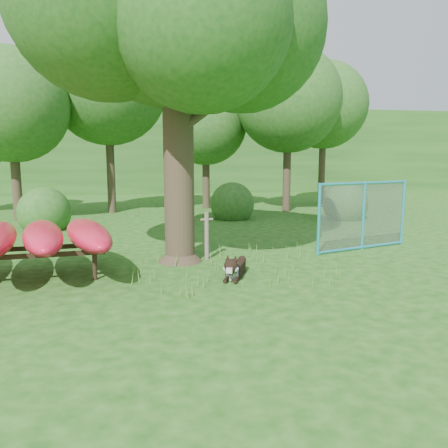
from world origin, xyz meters
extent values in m
plane|color=#16470E|center=(0.00, 0.00, 0.00)|extent=(80.00, 80.00, 0.00)
cylinder|color=#32281B|center=(-0.75, 1.91, 2.80)|extent=(0.80, 0.80, 5.60)
cone|color=#32281B|center=(-0.75, 1.91, 0.28)|extent=(1.20, 1.20, 0.56)
sphere|color=#1A4C15|center=(0.89, 2.38, 5.60)|extent=(4.03, 4.03, 4.03)
sphere|color=#1A4C15|center=(-0.37, 0.51, 5.15)|extent=(3.59, 3.59, 3.59)
cylinder|color=#32281B|center=(-0.09, 1.83, 3.59)|extent=(1.59, 0.55, 1.19)
cylinder|color=#32281B|center=(-1.28, 2.21, 4.03)|extent=(1.16, 0.94, 1.15)
cylinder|color=#66594C|center=(-0.08, 2.01, 0.59)|extent=(0.13, 0.13, 1.18)
cylinder|color=#66594C|center=(-0.08, 2.01, 1.00)|extent=(0.32, 0.14, 0.06)
cylinder|color=black|center=(-2.62, 0.61, 0.28)|extent=(0.10, 0.10, 0.56)
cylinder|color=black|center=(-2.70, 1.39, 0.28)|extent=(0.10, 0.10, 0.56)
cube|color=black|center=(-4.07, 0.48, 0.58)|extent=(3.34, 0.40, 0.09)
cube|color=black|center=(-4.14, 1.25, 0.58)|extent=(3.34, 0.40, 0.09)
ellipsoid|color=red|center=(-3.66, 0.91, 0.89)|extent=(1.54, 3.44, 0.54)
ellipsoid|color=red|center=(-2.77, 0.99, 0.89)|extent=(1.64, 3.44, 0.54)
cube|color=black|center=(0.31, 0.40, 0.14)|extent=(0.58, 0.85, 0.27)
cube|color=beige|center=(0.18, 0.08, 0.12)|extent=(0.29, 0.24, 0.25)
sphere|color=black|center=(0.10, -0.10, 0.34)|extent=(0.30, 0.30, 0.30)
cube|color=beige|center=(0.05, -0.23, 0.30)|extent=(0.17, 0.19, 0.10)
sphere|color=beige|center=(0.01, -0.09, 0.30)|extent=(0.14, 0.14, 0.14)
sphere|color=beige|center=(0.18, -0.16, 0.30)|extent=(0.14, 0.14, 0.14)
cone|color=black|center=(0.04, -0.03, 0.50)|extent=(0.15, 0.16, 0.14)
cone|color=black|center=(0.19, -0.09, 0.50)|extent=(0.12, 0.14, 0.14)
cylinder|color=black|center=(0.02, -0.03, 0.06)|extent=(0.20, 0.35, 0.08)
cylinder|color=black|center=(0.21, -0.11, 0.06)|extent=(0.20, 0.35, 0.08)
sphere|color=black|center=(0.53, 0.78, 0.25)|extent=(0.18, 0.18, 0.18)
torus|color=#174DAE|center=(0.14, -0.02, 0.27)|extent=(0.29, 0.19, 0.29)
cylinder|color=#2AAAC5|center=(2.81, 1.95, 0.93)|extent=(0.10, 0.10, 1.86)
cylinder|color=#2AAAC5|center=(4.30, 2.41, 0.93)|extent=(0.10, 0.10, 1.86)
cylinder|color=#2AAAC5|center=(5.78, 2.87, 0.93)|extent=(0.10, 0.10, 1.86)
cylinder|color=#2AAAC5|center=(4.30, 2.41, 1.82)|extent=(2.99, 0.99, 0.07)
cylinder|color=#2AAAC5|center=(4.30, 2.41, 0.05)|extent=(2.99, 0.99, 0.07)
plane|color=gray|center=(4.30, 2.41, 0.93)|extent=(2.97, 0.92, 3.11)
cylinder|color=#51862B|center=(0.14, -0.08, 0.09)|extent=(0.02, 0.02, 0.17)
sphere|color=yellow|center=(0.14, -0.08, 0.17)|extent=(0.03, 0.03, 0.03)
sphere|color=yellow|center=(0.18, -0.07, 0.18)|extent=(0.03, 0.03, 0.03)
sphere|color=yellow|center=(0.12, -0.05, 0.16)|extent=(0.03, 0.03, 0.03)
sphere|color=yellow|center=(0.16, -0.11, 0.17)|extent=(0.03, 0.03, 0.03)
sphere|color=yellow|center=(0.12, -0.09, 0.18)|extent=(0.03, 0.03, 0.03)
cylinder|color=#32281B|center=(-6.50, 10.00, 2.10)|extent=(0.36, 0.36, 4.20)
sphere|color=#22531B|center=(-6.50, 10.00, 4.50)|extent=(4.40, 4.40, 4.40)
cylinder|color=#32281B|center=(-3.00, 12.00, 2.62)|extent=(0.36, 0.36, 5.25)
sphere|color=#22531B|center=(-3.00, 12.00, 5.62)|extent=(5.20, 5.20, 5.20)
cylinder|color=#32281B|center=(1.50, 13.00, 1.92)|extent=(0.36, 0.36, 3.85)
sphere|color=#22531B|center=(1.50, 13.00, 4.12)|extent=(4.00, 4.00, 4.00)
cylinder|color=#32281B|center=(5.00, 11.00, 2.38)|extent=(0.36, 0.36, 4.76)
sphere|color=#22531B|center=(5.00, 11.00, 5.10)|extent=(4.80, 4.80, 4.80)
cylinder|color=#32281B|center=(8.00, 14.00, 2.45)|extent=(0.36, 0.36, 4.90)
sphere|color=#22531B|center=(8.00, 14.00, 5.25)|extent=(4.60, 4.60, 4.60)
sphere|color=#22531B|center=(-5.00, 7.50, 0.00)|extent=(1.80, 1.80, 1.80)
sphere|color=#22531B|center=(6.50, 8.00, 0.00)|extent=(1.80, 1.80, 1.80)
sphere|color=#22531B|center=(2.00, 9.00, 0.00)|extent=(1.80, 1.80, 1.80)
cube|color=#22531B|center=(0.00, 28.00, 3.00)|extent=(80.00, 12.00, 6.00)
camera|label=1|loc=(-1.61, -8.48, 2.51)|focal=35.00mm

